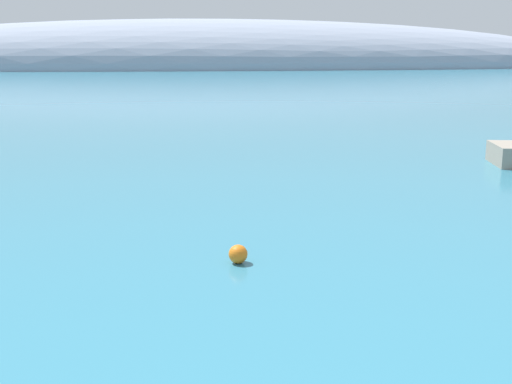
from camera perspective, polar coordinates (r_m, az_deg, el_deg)
distant_ridge at (r=258.09m, az=-3.99°, el=10.81°), size 329.18×64.78×37.33m
mooring_buoy_orange at (r=25.34m, az=-1.58°, el=-5.48°), size 0.74×0.74×0.74m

